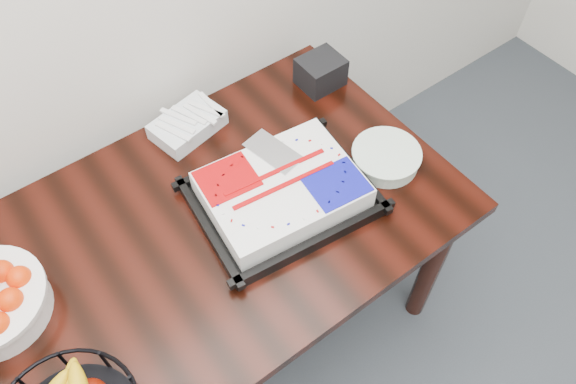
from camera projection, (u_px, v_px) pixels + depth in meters
table at (160, 272)px, 1.61m from camera, size 1.80×0.90×0.75m
cake_tray at (282, 192)px, 1.62m from camera, size 0.54×0.44×0.10m
plate_stack at (386, 157)px, 1.72m from camera, size 0.21×0.21×0.05m
fork_bag at (187, 124)px, 1.80m from camera, size 0.25×0.19×0.06m
napkin_box at (321, 72)px, 1.91m from camera, size 0.14×0.12×0.10m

